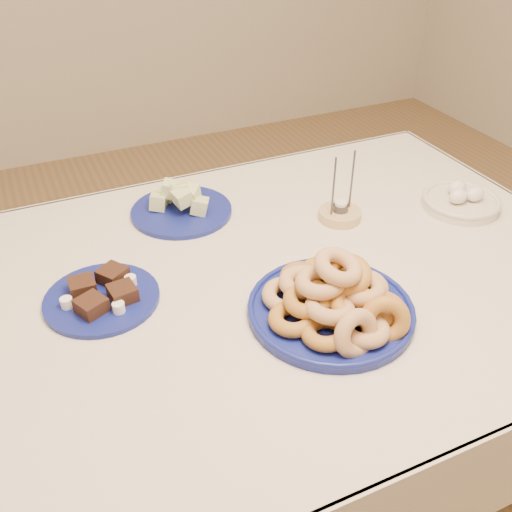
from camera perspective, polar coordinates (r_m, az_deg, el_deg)
name	(u,v)px	position (r m, az deg, el deg)	size (l,w,h in m)	color
ground	(249,479)	(1.84, -0.69, -21.36)	(5.00, 5.00, 0.00)	brown
dining_table	(247,316)	(1.35, -0.88, -6.06)	(1.71, 1.11, 0.75)	brown
donut_platter	(334,301)	(1.18, 7.80, -4.47)	(0.35, 0.35, 0.16)	navy
melon_plate	(180,204)	(1.53, -7.60, 5.22)	(0.33, 0.33, 0.09)	navy
brownie_plate	(102,296)	(1.26, -15.13, -3.84)	(0.32, 0.32, 0.04)	navy
candle_holder	(340,213)	(1.51, 8.39, 4.26)	(0.13, 0.13, 0.19)	tan
egg_bowl	(461,201)	(1.64, 19.82, 5.23)	(0.22, 0.22, 0.07)	beige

